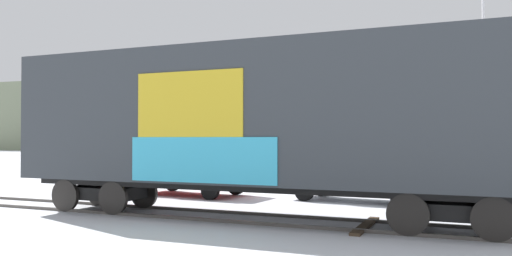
# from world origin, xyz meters

# --- Properties ---
(ground_plane) EXTENTS (260.00, 260.00, 0.00)m
(ground_plane) POSITION_xyz_m (0.00, 0.00, 0.00)
(ground_plane) COLOR silver
(track) EXTENTS (59.99, 5.23, 0.08)m
(track) POSITION_xyz_m (2.15, -0.06, 0.04)
(track) COLOR #4C4742
(track) RESTS_ON ground_plane
(freight_car) EXTENTS (13.41, 3.54, 4.68)m
(freight_car) POSITION_xyz_m (1.11, -0.00, 2.63)
(freight_car) COLOR #33383D
(freight_car) RESTS_ON ground_plane
(flagpole) EXTENTS (0.58, 1.18, 9.64)m
(flagpole) POSITION_xyz_m (7.51, 12.83, 5.80)
(flagpole) COLOR silver
(flagpole) RESTS_ON ground_plane
(hillside) EXTENTS (146.81, 32.46, 15.83)m
(hillside) POSITION_xyz_m (0.00, 71.05, 5.83)
(hillside) COLOR slate
(hillside) RESTS_ON ground_plane
(parked_car_red) EXTENTS (4.53, 2.47, 1.59)m
(parked_car_red) POSITION_xyz_m (-3.13, 4.60, 0.82)
(parked_car_red) COLOR #B21E1E
(parked_car_red) RESTS_ON ground_plane
(parked_car_silver) EXTENTS (4.89, 2.37, 1.85)m
(parked_car_silver) POSITION_xyz_m (2.96, 4.87, 0.93)
(parked_car_silver) COLOR #B7BABF
(parked_car_silver) RESTS_ON ground_plane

